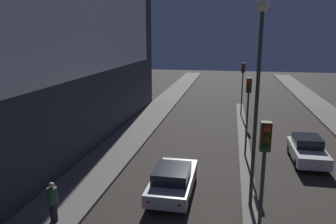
% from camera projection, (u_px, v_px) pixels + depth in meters
% --- Properties ---
extents(median_strip, '(0.73, 30.01, 0.12)m').
position_uv_depth(median_strip, '(244.00, 150.00, 21.92)').
color(median_strip, '#66605B').
rests_on(median_strip, ground).
extents(traffic_light_near, '(0.32, 0.42, 4.93)m').
position_uv_depth(traffic_light_near, '(264.00, 164.00, 9.98)').
color(traffic_light_near, '#383838').
rests_on(traffic_light_near, median_strip).
extents(traffic_light_mid, '(0.32, 0.42, 4.93)m').
position_uv_depth(traffic_light_mid, '(248.00, 100.00, 19.86)').
color(traffic_light_mid, '#383838').
rests_on(traffic_light_mid, median_strip).
extents(traffic_light_far, '(0.32, 0.42, 4.93)m').
position_uv_depth(traffic_light_far, '(243.00, 77.00, 30.33)').
color(traffic_light_far, '#383838').
rests_on(traffic_light_far, median_strip).
extents(street_lamp, '(0.51, 0.51, 8.82)m').
position_uv_depth(street_lamp, '(258.00, 74.00, 13.31)').
color(street_lamp, '#383838').
rests_on(street_lamp, median_strip).
extents(car_left_lane, '(1.91, 4.55, 1.46)m').
position_uv_depth(car_left_lane, '(173.00, 180.00, 15.79)').
color(car_left_lane, '#B2B2B7').
rests_on(car_left_lane, ground).
extents(car_right_lane, '(1.80, 4.12, 1.55)m').
position_uv_depth(car_right_lane, '(307.00, 150.00, 19.76)').
color(car_right_lane, silver).
rests_on(car_right_lane, ground).
extents(pedestrian_on_left_sidewalk, '(0.39, 0.39, 1.71)m').
position_uv_depth(pedestrian_on_left_sidewalk, '(53.00, 201.00, 13.14)').
color(pedestrian_on_left_sidewalk, black).
rests_on(pedestrian_on_left_sidewalk, sidewalk_left).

